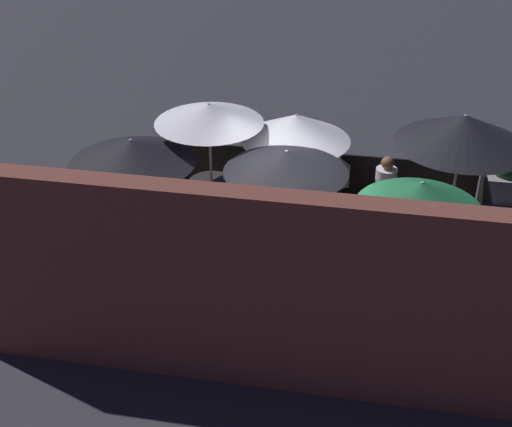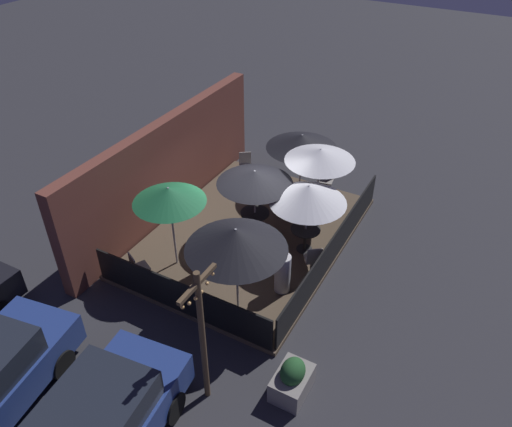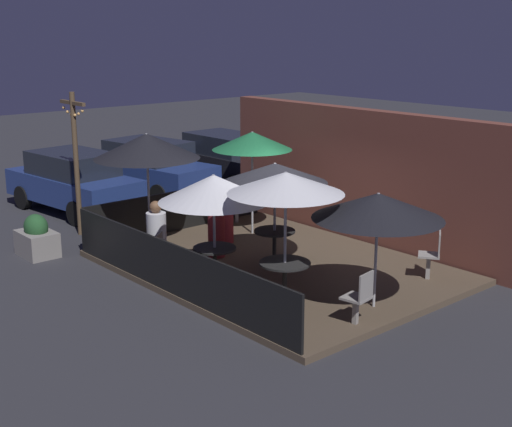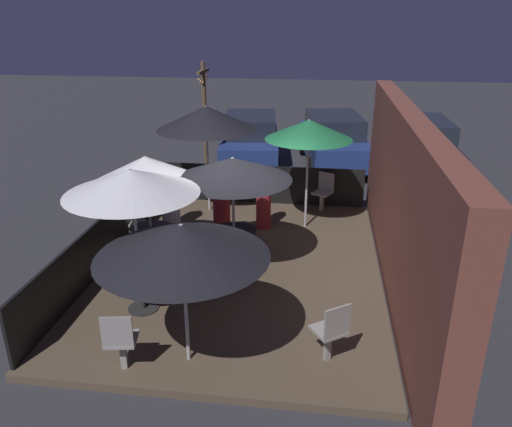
% 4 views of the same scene
% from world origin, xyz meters
% --- Properties ---
extents(ground_plane, '(60.00, 60.00, 0.00)m').
position_xyz_m(ground_plane, '(0.00, 0.00, 0.00)').
color(ground_plane, '#2D2D33').
extents(patio_deck, '(6.93, 5.16, 0.12)m').
position_xyz_m(patio_deck, '(0.00, 0.00, 0.06)').
color(patio_deck, brown).
rests_on(patio_deck, ground_plane).
extents(building_wall, '(8.53, 0.36, 3.06)m').
position_xyz_m(building_wall, '(0.00, 2.81, 1.53)').
color(building_wall, brown).
rests_on(building_wall, ground_plane).
extents(fence_front, '(6.73, 0.05, 0.95)m').
position_xyz_m(fence_front, '(0.00, -2.54, 0.59)').
color(fence_front, black).
rests_on(fence_front, patio_deck).
extents(fence_side_left, '(0.05, 4.96, 0.95)m').
position_xyz_m(fence_side_left, '(-3.42, 0.00, 0.59)').
color(fence_side_left, black).
rests_on(fence_side_left, patio_deck).
extents(patio_umbrella_0, '(2.00, 2.00, 2.34)m').
position_xyz_m(patio_umbrella_0, '(1.68, -1.32, 2.27)').
color(patio_umbrella_0, '#B2B2B7').
rests_on(patio_umbrella_0, patio_deck).
extents(patio_umbrella_1, '(2.04, 2.04, 2.10)m').
position_xyz_m(patio_umbrella_1, '(0.13, -1.66, 1.97)').
color(patio_umbrella_1, '#B2B2B7').
rests_on(patio_umbrella_1, patio_deck).
extents(patio_umbrella_2, '(2.09, 2.09, 2.12)m').
position_xyz_m(patio_umbrella_2, '(0.09, -0.11, 2.04)').
color(patio_umbrella_2, '#B2B2B7').
rests_on(patio_umbrella_2, patio_deck).
extents(patio_umbrella_3, '(1.84, 1.84, 2.40)m').
position_xyz_m(patio_umbrella_3, '(-2.03, 1.13, 2.31)').
color(patio_umbrella_3, '#B2B2B7').
rests_on(patio_umbrella_3, patio_deck).
extents(patio_umbrella_4, '(2.23, 2.23, 2.01)m').
position_xyz_m(patio_umbrella_4, '(2.81, -0.26, 1.91)').
color(patio_umbrella_4, '#B2B2B7').
rests_on(patio_umbrella_4, patio_deck).
extents(patio_umbrella_5, '(2.29, 2.29, 2.50)m').
position_xyz_m(patio_umbrella_5, '(-2.77, -1.22, 2.34)').
color(patio_umbrella_5, '#B2B2B7').
rests_on(patio_umbrella_5, patio_deck).
extents(dining_table_0, '(0.90, 0.90, 0.75)m').
position_xyz_m(dining_table_0, '(1.68, -1.32, 0.72)').
color(dining_table_0, black).
rests_on(dining_table_0, patio_deck).
extents(dining_table_1, '(0.81, 0.81, 0.72)m').
position_xyz_m(dining_table_1, '(0.13, -1.66, 0.69)').
color(dining_table_1, black).
rests_on(dining_table_1, patio_deck).
extents(dining_table_2, '(0.83, 0.83, 0.76)m').
position_xyz_m(dining_table_2, '(0.09, -0.11, 0.72)').
color(dining_table_2, black).
rests_on(dining_table_2, patio_deck).
extents(patio_chair_0, '(0.46, 0.46, 0.91)m').
position_xyz_m(patio_chair_0, '(3.17, -1.06, 0.61)').
color(patio_chair_0, gray).
rests_on(patio_chair_0, patio_deck).
extents(patio_chair_1, '(0.56, 0.56, 0.91)m').
position_xyz_m(patio_chair_1, '(-0.67, -2.24, 0.61)').
color(patio_chair_1, gray).
rests_on(patio_chair_1, patio_deck).
extents(patio_chair_2, '(0.54, 0.54, 0.91)m').
position_xyz_m(patio_chair_2, '(-3.10, 1.51, 0.62)').
color(patio_chair_2, gray).
rests_on(patio_chair_2, patio_deck).
extents(patio_chair_3, '(0.56, 0.56, 0.93)m').
position_xyz_m(patio_chair_3, '(2.63, 1.66, 0.63)').
color(patio_chair_3, gray).
rests_on(patio_chair_3, patio_deck).
extents(patron_0, '(0.45, 0.45, 1.24)m').
position_xyz_m(patron_0, '(-1.86, 0.21, 0.69)').
color(patron_0, maroon).
rests_on(patron_0, patio_deck).
extents(patron_1, '(0.49, 0.49, 1.21)m').
position_xyz_m(patron_1, '(-1.19, -0.59, 0.66)').
color(patron_1, maroon).
rests_on(patron_1, patio_deck).
extents(patron_2, '(0.49, 0.49, 1.32)m').
position_xyz_m(patron_2, '(-1.58, -1.81, 0.71)').
color(patron_2, silver).
rests_on(patron_2, patio_deck).
extents(planter_box, '(0.94, 0.66, 0.93)m').
position_xyz_m(planter_box, '(-4.07, -3.27, 0.40)').
color(planter_box, gray).
rests_on(planter_box, ground_plane).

